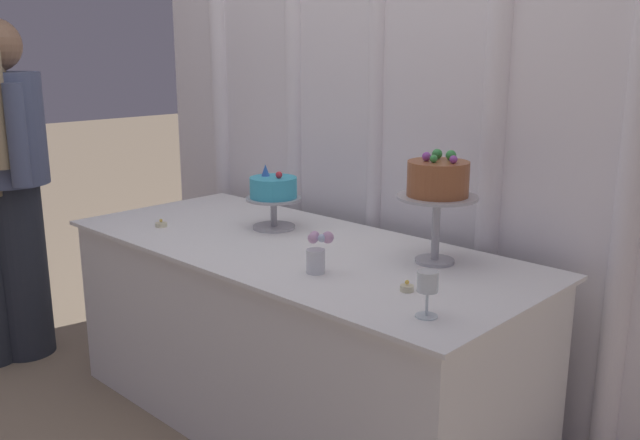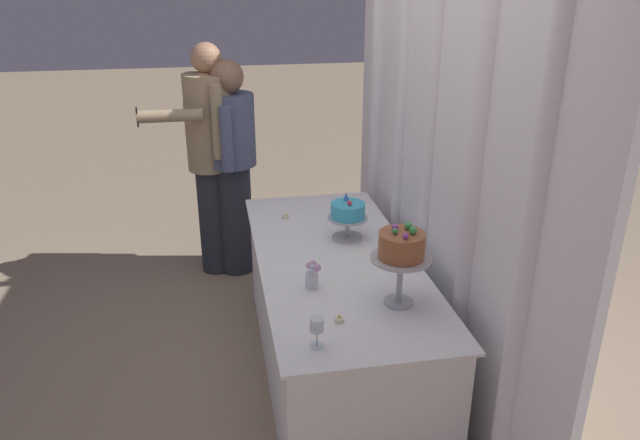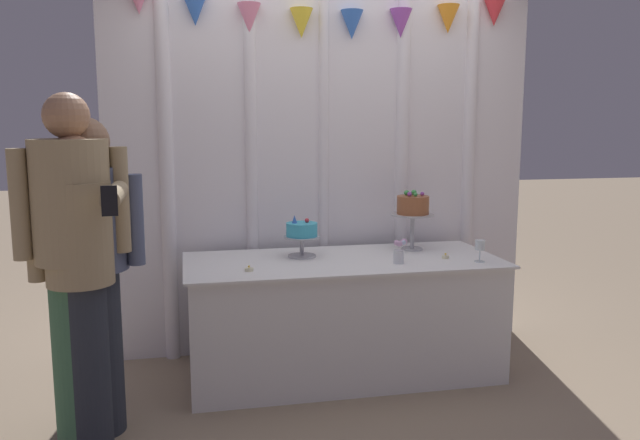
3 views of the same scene
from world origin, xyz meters
name	(u,v)px [view 2 (image 2 of 3)]	position (x,y,z in m)	size (l,w,h in m)	color
ground_plane	(318,372)	(0.00, 0.00, 0.00)	(24.00, 24.00, 0.00)	gray
draped_curtain	(435,133)	(0.00, 0.62, 1.41)	(2.92, 0.16, 2.68)	white
cake_table	(335,316)	(0.00, 0.10, 0.37)	(1.95, 0.84, 0.74)	white
cake_display_nearleft	(348,214)	(-0.24, 0.22, 0.89)	(0.23, 0.23, 0.27)	#B2B2B7
cake_display_nearright	(401,249)	(0.52, 0.29, 1.02)	(0.28, 0.28, 0.40)	#B2B2B7
wine_glass	(317,326)	(0.80, -0.15, 0.84)	(0.06, 0.06, 0.13)	silver
flower_vase	(312,275)	(0.31, -0.08, 0.81)	(0.09, 0.07, 0.15)	silver
tealight_far_left	(286,217)	(-0.60, -0.10, 0.75)	(0.05, 0.05, 0.03)	beige
tealight_near_left	(339,320)	(0.63, -0.02, 0.75)	(0.04, 0.04, 0.04)	beige
guest_man_pink_jacket	(232,162)	(-1.42, -0.39, 0.87)	(0.53, 0.41, 1.61)	#282D38
guest_man_dark_suit	(213,152)	(-1.47, -0.52, 0.94)	(0.52, 0.43, 1.72)	#3D6B4C
guest_girl_blue_dress	(209,166)	(-1.44, -0.55, 0.85)	(0.48, 0.63, 1.53)	#282D38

